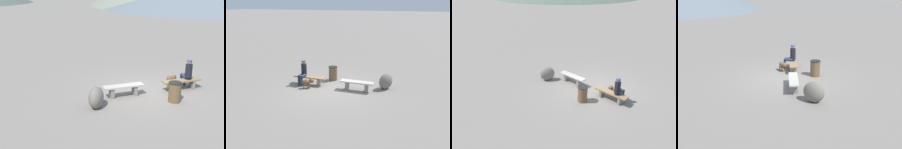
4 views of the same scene
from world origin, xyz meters
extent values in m
cube|color=gray|center=(0.00, 0.00, -0.03)|extent=(210.00, 210.00, 0.06)
cube|color=gray|center=(-1.77, -0.33, 0.20)|extent=(0.15, 0.32, 0.40)
cube|color=gray|center=(-0.80, -0.28, 0.20)|extent=(0.15, 0.32, 0.40)
cube|color=#B2ADA3|center=(-1.29, -0.31, 0.43)|extent=(1.65, 0.47, 0.06)
cube|color=gray|center=(0.75, -0.26, 0.18)|extent=(0.13, 0.34, 0.37)
cube|color=gray|center=(1.79, -0.20, 0.18)|extent=(0.13, 0.34, 0.37)
cube|color=#8C704C|center=(1.27, -0.23, 0.40)|extent=(1.71, 0.47, 0.06)
cylinder|color=black|center=(1.58, -0.21, 0.79)|extent=(0.28, 0.28, 0.57)
sphere|color=#A3704C|center=(1.58, -0.21, 1.17)|extent=(0.20, 0.20, 0.20)
cylinder|color=#2D4C8C|center=(1.58, -0.21, 1.22)|extent=(0.21, 0.21, 0.07)
cylinder|color=#232D47|center=(1.66, 0.00, 0.50)|extent=(0.15, 0.43, 0.15)
cylinder|color=#232D47|center=(1.66, 0.22, 0.25)|extent=(0.11, 0.11, 0.50)
cylinder|color=#232D47|center=(1.50, 0.00, 0.50)|extent=(0.15, 0.43, 0.15)
cylinder|color=#232D47|center=(1.50, 0.22, 0.25)|extent=(0.11, 0.11, 0.50)
ellipsoid|color=brown|center=(1.15, 0.33, 0.32)|extent=(0.48, 0.44, 0.27)
sphere|color=brown|center=(0.93, 0.19, 0.38)|extent=(0.25, 0.25, 0.25)
cylinder|color=brown|center=(1.08, 0.20, 0.09)|extent=(0.04, 0.04, 0.19)
cylinder|color=brown|center=(1.01, 0.33, 0.09)|extent=(0.04, 0.04, 0.19)
cylinder|color=brown|center=(1.30, 0.34, 0.09)|extent=(0.04, 0.04, 0.19)
cylinder|color=brown|center=(1.23, 0.46, 0.09)|extent=(0.04, 0.04, 0.19)
cylinder|color=brown|center=(1.36, 0.46, 0.36)|extent=(0.12, 0.09, 0.15)
cylinder|color=brown|center=(0.40, -1.31, 0.37)|extent=(0.46, 0.46, 0.74)
cylinder|color=black|center=(0.40, -1.31, 0.75)|extent=(0.49, 0.49, 0.03)
ellipsoid|color=#6B665B|center=(-2.55, -1.08, 0.39)|extent=(0.84, 0.97, 0.78)
camera|label=1|loc=(-4.52, -10.29, 4.23)|focal=45.92mm
camera|label=2|loc=(-4.31, 9.57, 4.13)|focal=36.19mm
camera|label=3|loc=(6.72, -8.30, 5.70)|focal=36.26mm
camera|label=4|loc=(-10.98, -0.50, 3.96)|focal=39.74mm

